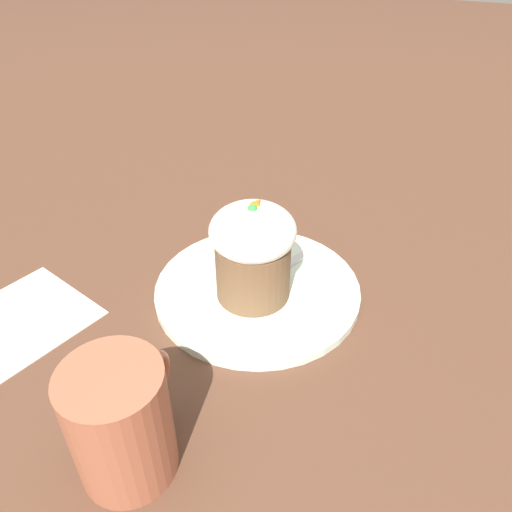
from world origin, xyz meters
TOP-DOWN VIEW (x-y plane):
  - ground_plane at (0.00, 0.00)m, footprint 4.00×4.00m
  - dessert_plate at (0.00, 0.00)m, footprint 0.23×0.23m
  - carrot_cake at (-0.01, -0.00)m, footprint 0.09×0.09m
  - spoon at (0.02, -0.01)m, footprint 0.12×0.07m
  - coffee_cup at (-0.23, 0.02)m, footprint 0.11×0.08m
  - paper_napkin at (-0.15, 0.22)m, footprint 0.18×0.17m

SIDE VIEW (x-z plane):
  - ground_plane at x=0.00m, z-range 0.00..0.00m
  - paper_napkin at x=-0.15m, z-range 0.00..0.00m
  - dessert_plate at x=0.00m, z-range 0.00..0.01m
  - spoon at x=0.02m, z-range 0.01..0.02m
  - coffee_cup at x=-0.23m, z-range 0.00..0.11m
  - carrot_cake at x=-0.01m, z-range 0.01..0.13m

